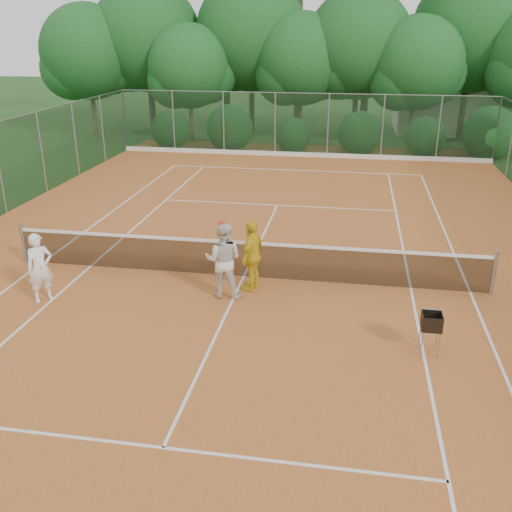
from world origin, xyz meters
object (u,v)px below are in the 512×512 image
(player_white, at_px, (40,268))
(ball_hopper, at_px, (432,322))
(player_center_grp, at_px, (223,260))
(player_yellow, at_px, (252,255))

(player_white, bearing_deg, ball_hopper, -50.93)
(player_white, relative_size, ball_hopper, 1.93)
(player_center_grp, xyz_separation_m, player_yellow, (0.59, 0.48, -0.04))
(player_white, xyz_separation_m, ball_hopper, (8.48, -0.90, -0.14))
(player_white, xyz_separation_m, player_yellow, (4.62, 1.40, 0.06))
(ball_hopper, bearing_deg, player_center_grp, 157.60)
(player_center_grp, height_order, player_yellow, player_center_grp)
(player_center_grp, relative_size, player_yellow, 1.06)
(player_white, bearing_deg, player_center_grp, -31.90)
(player_center_grp, bearing_deg, player_white, -167.06)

